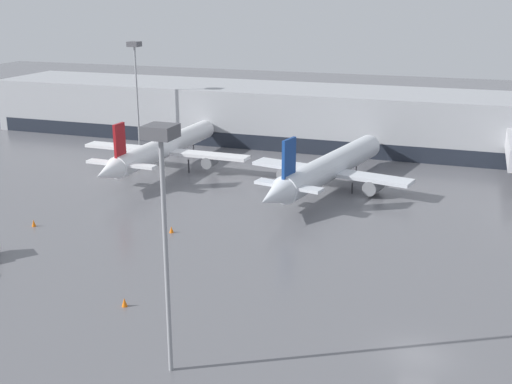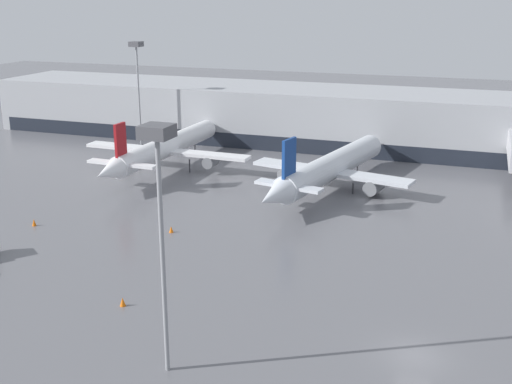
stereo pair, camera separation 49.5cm
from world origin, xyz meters
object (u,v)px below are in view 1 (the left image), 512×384
parked_jet_2 (164,148)px  traffic_cone_1 (124,302)px  traffic_cone_0 (171,230)px  parked_jet_1 (330,167)px  apron_light_mast_0 (135,63)px  apron_light_mast_1 (163,179)px  traffic_cone_2 (34,223)px

parked_jet_2 → traffic_cone_1: (16.02, -38.99, -2.73)m
parked_jet_2 → traffic_cone_0: (12.20, -22.83, -2.75)m
parked_jet_1 → traffic_cone_1: bearing=179.5°
parked_jet_1 → traffic_cone_0: (-11.98, -21.04, -2.41)m
apron_light_mast_0 → traffic_cone_0: bearing=-56.7°
apron_light_mast_1 → parked_jet_2: bearing=117.1°
traffic_cone_1 → traffic_cone_2: (-18.59, 13.06, 0.02)m
parked_jet_1 → traffic_cone_1: 38.16m
parked_jet_2 → apron_light_mast_1: (23.53, -45.95, 10.06)m
traffic_cone_0 → traffic_cone_2: bearing=-168.2°
apron_light_mast_1 → traffic_cone_1: bearing=137.2°
apron_light_mast_1 → traffic_cone_0: bearing=116.1°
traffic_cone_0 → apron_light_mast_1: apron_light_mast_1 is taller
parked_jet_2 → parked_jet_1: bearing=-92.5°
parked_jet_2 → apron_light_mast_1: 52.60m
parked_jet_1 → apron_light_mast_1: apron_light_mast_1 is taller
parked_jet_1 → apron_light_mast_1: 45.37m
parked_jet_1 → traffic_cone_0: parked_jet_1 is taller
parked_jet_2 → traffic_cone_0: size_ratio=48.95×
traffic_cone_0 → apron_light_mast_0: bearing=123.3°
parked_jet_2 → traffic_cone_2: 26.20m
traffic_cone_2 → apron_light_mast_1: size_ratio=0.05×
parked_jet_1 → parked_jet_2: 24.24m
traffic_cone_2 → traffic_cone_0: bearing=11.8°
traffic_cone_1 → apron_light_mast_0: apron_light_mast_0 is taller
traffic_cone_1 → apron_light_mast_1: apron_light_mast_1 is taller
parked_jet_2 → traffic_cone_1: bearing=-155.9°
parked_jet_1 → traffic_cone_1: parked_jet_1 is taller
parked_jet_1 → traffic_cone_1: (-8.16, -37.20, -2.40)m
apron_light_mast_0 → apron_light_mast_1: 67.38m
parked_jet_1 → traffic_cone_2: 36.11m
traffic_cone_2 → traffic_cone_1: bearing=-35.1°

